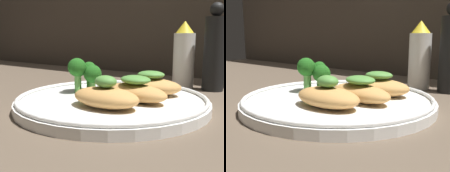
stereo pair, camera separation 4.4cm
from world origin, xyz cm
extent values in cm
cube|color=brown|center=(0.00, 0.00, -0.50)|extent=(180.00, 180.00, 1.00)
cylinder|color=white|center=(0.00, 0.00, 0.70)|extent=(30.26, 30.26, 1.40)
torus|color=white|center=(0.00, 0.00, 1.70)|extent=(29.66, 29.66, 0.60)
ellipsoid|color=tan|center=(2.48, -5.00, 2.80)|extent=(10.28, 6.05, 2.80)
ellipsoid|color=#518E3D|center=(2.48, -5.00, 5.05)|extent=(3.30, 2.64, 1.70)
ellipsoid|color=tan|center=(3.94, 0.57, 2.73)|extent=(11.58, 6.65, 2.66)
ellipsoid|color=#518E3D|center=(3.94, 0.57, 4.71)|extent=(5.39, 4.56, 1.31)
ellipsoid|color=tan|center=(3.74, 5.91, 2.80)|extent=(11.36, 8.35, 2.81)
ellipsoid|color=#518E3D|center=(3.74, 5.91, 4.84)|extent=(5.33, 4.69, 1.27)
cylinder|color=#569942|center=(-5.50, 1.90, 2.48)|extent=(1.04, 1.04, 2.16)
sphere|color=#1E5B19|center=(-5.50, 1.90, 4.67)|extent=(3.16, 3.16, 3.16)
cylinder|color=#569942|center=(-7.51, 3.37, 2.92)|extent=(1.04, 1.04, 3.03)
sphere|color=#1E5B19|center=(-7.51, 3.37, 5.31)|extent=(2.51, 2.51, 2.51)
cylinder|color=#569942|center=(-8.25, 1.39, 2.93)|extent=(0.85, 0.85, 3.07)
sphere|color=#1E5B19|center=(-8.25, 1.39, 5.48)|extent=(2.90, 2.90, 2.90)
cylinder|color=#569942|center=(-7.38, 0.03, 3.08)|extent=(0.96, 0.96, 3.36)
sphere|color=#1E5B19|center=(-7.38, 0.03, 5.87)|extent=(3.18, 3.18, 3.18)
cylinder|color=white|center=(2.68, 22.97, 5.84)|extent=(4.51, 4.51, 11.68)
cone|color=yellow|center=(2.68, 22.97, 12.96)|extent=(3.84, 3.84, 2.57)
cylinder|color=black|center=(9.08, 22.97, 7.45)|extent=(4.28, 4.28, 14.89)
sphere|color=black|center=(9.08, 22.97, 16.29)|extent=(2.78, 2.78, 2.78)
camera|label=1|loc=(25.25, -35.45, 11.46)|focal=45.00mm
camera|label=2|loc=(28.71, -32.70, 11.46)|focal=45.00mm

